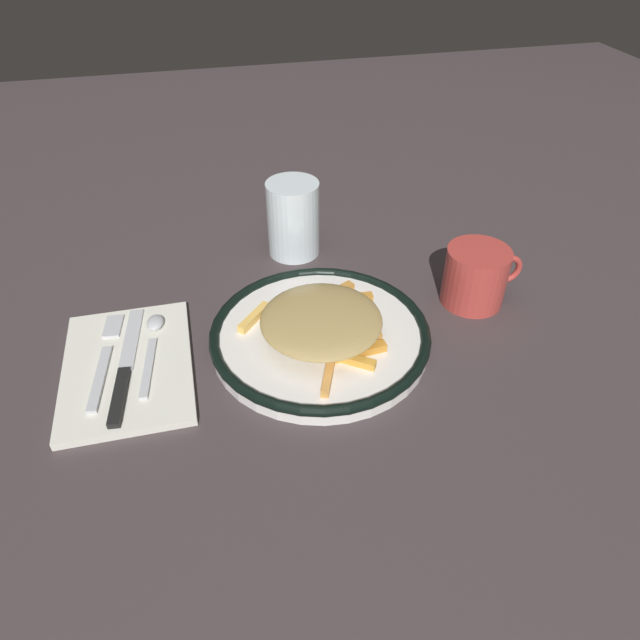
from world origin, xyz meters
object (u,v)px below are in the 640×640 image
at_px(napkin, 128,367).
at_px(spoon, 153,339).
at_px(plate, 320,335).
at_px(coffee_mug, 476,276).
at_px(fries_heap, 324,321).
at_px(fork, 105,359).
at_px(water_glass, 293,219).
at_px(knife, 124,372).

height_order(napkin, spoon, spoon).
bearing_deg(plate, napkin, 178.26).
height_order(plate, coffee_mug, coffee_mug).
relative_size(fries_heap, spoon, 1.37).
xyz_separation_m(plate, fork, (-0.27, 0.02, -0.00)).
bearing_deg(water_glass, knife, -136.97).
height_order(fries_heap, knife, fries_heap).
xyz_separation_m(plate, coffee_mug, (0.23, 0.04, 0.03)).
xyz_separation_m(fries_heap, knife, (-0.25, -0.01, -0.03)).
xyz_separation_m(knife, water_glass, (0.26, 0.24, 0.05)).
xyz_separation_m(plate, fries_heap, (0.00, -0.00, 0.03)).
bearing_deg(spoon, fork, -159.00).
relative_size(spoon, coffee_mug, 1.33).
relative_size(napkin, knife, 1.06).
bearing_deg(knife, fries_heap, 1.51).
distance_m(napkin, fork, 0.03).
bearing_deg(plate, fries_heap, -51.59).
xyz_separation_m(plate, knife, (-0.25, -0.01, -0.00)).
bearing_deg(spoon, water_glass, 39.94).
bearing_deg(spoon, plate, -11.21).
bearing_deg(fries_heap, napkin, 177.19).
bearing_deg(spoon, fries_heap, -12.23).
height_order(plate, spoon, plate).
bearing_deg(napkin, fork, 155.48).
height_order(napkin, water_glass, water_glass).
xyz_separation_m(fries_heap, napkin, (-0.25, 0.01, -0.04)).
relative_size(knife, spoon, 1.38).
distance_m(napkin, knife, 0.02).
xyz_separation_m(fork, spoon, (0.06, 0.02, 0.00)).
xyz_separation_m(fork, knife, (0.02, -0.03, 0.00)).
bearing_deg(spoon, knife, -122.59).
xyz_separation_m(fries_heap, spoon, (-0.22, 0.05, -0.03)).
relative_size(fork, spoon, 1.16).
xyz_separation_m(spoon, water_glass, (0.22, 0.19, 0.04)).
bearing_deg(fries_heap, plate, 128.41).
distance_m(plate, knife, 0.25).
bearing_deg(napkin, knife, -96.26).
height_order(plate, fork, plate).
distance_m(fries_heap, spoon, 0.22).
bearing_deg(plate, spoon, 168.79).
height_order(fork, spoon, spoon).
xyz_separation_m(napkin, knife, (-0.00, -0.02, 0.01)).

